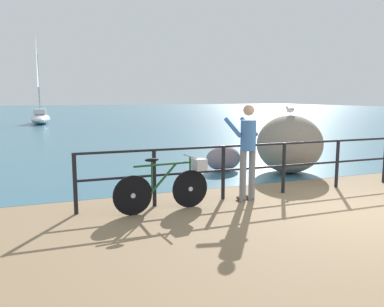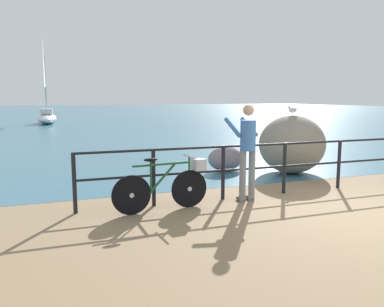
# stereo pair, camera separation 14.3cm
# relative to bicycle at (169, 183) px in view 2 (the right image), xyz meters

# --- Properties ---
(ground_plane) EXTENTS (120.00, 120.00, 0.10)m
(ground_plane) POSITION_rel_bicycle_xyz_m (3.16, 18.56, -0.51)
(ground_plane) COLOR #846B4C
(sea_surface) EXTENTS (120.00, 90.00, 0.01)m
(sea_surface) POSITION_rel_bicycle_xyz_m (3.16, 46.18, -0.46)
(sea_surface) COLOR #38667A
(sea_surface) RESTS_ON ground_plane
(promenade_railing) EXTENTS (9.44, 0.07, 1.02)m
(promenade_railing) POSITION_rel_bicycle_xyz_m (3.16, 0.34, 0.17)
(promenade_railing) COLOR black
(promenade_railing) RESTS_ON ground_plane
(bicycle) EXTENTS (1.70, 0.48, 0.92)m
(bicycle) POSITION_rel_bicycle_xyz_m (0.00, 0.00, 0.00)
(bicycle) COLOR black
(bicycle) RESTS_ON ground_plane
(person_at_railing) EXTENTS (0.49, 0.66, 1.78)m
(person_at_railing) POSITION_rel_bicycle_xyz_m (1.50, 0.06, 0.53)
(person_at_railing) COLOR slate
(person_at_railing) RESTS_ON ground_plane
(breakwater_boulder_main) EXTENTS (1.65, 1.64, 1.46)m
(breakwater_boulder_main) POSITION_rel_bicycle_xyz_m (3.85, 2.09, 0.27)
(breakwater_boulder_main) COLOR gray
(breakwater_boulder_main) RESTS_ON ground
(breakwater_boulder_left) EXTENTS (0.94, 0.62, 0.64)m
(breakwater_boulder_left) POSITION_rel_bicycle_xyz_m (2.40, 2.93, -0.14)
(breakwater_boulder_left) COLOR gray
(breakwater_boulder_left) RESTS_ON ground
(seagull) EXTENTS (0.34, 0.16, 0.23)m
(seagull) POSITION_rel_bicycle_xyz_m (3.86, 2.13, 1.14)
(seagull) COLOR gold
(seagull) RESTS_ON breakwater_boulder_main
(sailboat) EXTENTS (1.47, 4.45, 6.16)m
(sailboat) POSITION_rel_bicycle_xyz_m (-2.06, 23.98, 0.24)
(sailboat) COLOR white
(sailboat) RESTS_ON sea_surface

